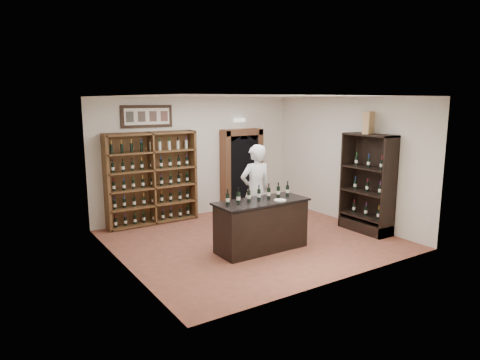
# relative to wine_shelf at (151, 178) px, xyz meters

# --- Properties ---
(floor) EXTENTS (5.50, 5.50, 0.00)m
(floor) POSITION_rel_wine_shelf_xyz_m (1.30, -2.33, -1.10)
(floor) COLOR #9B503E
(floor) RESTS_ON ground
(ceiling) EXTENTS (5.50, 5.50, 0.00)m
(ceiling) POSITION_rel_wine_shelf_xyz_m (1.30, -2.33, 1.90)
(ceiling) COLOR white
(ceiling) RESTS_ON wall_back
(wall_back) EXTENTS (5.50, 0.04, 3.00)m
(wall_back) POSITION_rel_wine_shelf_xyz_m (1.30, 0.17, 0.40)
(wall_back) COLOR beige
(wall_back) RESTS_ON ground
(wall_left) EXTENTS (0.04, 5.00, 3.00)m
(wall_left) POSITION_rel_wine_shelf_xyz_m (-1.45, -2.33, 0.40)
(wall_left) COLOR beige
(wall_left) RESTS_ON ground
(wall_right) EXTENTS (0.04, 5.00, 3.00)m
(wall_right) POSITION_rel_wine_shelf_xyz_m (4.05, -2.33, 0.40)
(wall_right) COLOR beige
(wall_right) RESTS_ON ground
(wine_shelf) EXTENTS (2.20, 0.38, 2.20)m
(wine_shelf) POSITION_rel_wine_shelf_xyz_m (0.00, 0.00, 0.00)
(wine_shelf) COLOR brown
(wine_shelf) RESTS_ON ground
(framed_picture) EXTENTS (1.25, 0.04, 0.52)m
(framed_picture) POSITION_rel_wine_shelf_xyz_m (0.00, 0.14, 1.45)
(framed_picture) COLOR black
(framed_picture) RESTS_ON wall_back
(arched_doorway) EXTENTS (1.17, 0.35, 2.17)m
(arched_doorway) POSITION_rel_wine_shelf_xyz_m (2.55, -0.00, 0.04)
(arched_doorway) COLOR black
(arched_doorway) RESTS_ON ground
(emergency_light) EXTENTS (0.30, 0.10, 0.10)m
(emergency_light) POSITION_rel_wine_shelf_xyz_m (2.55, 0.09, 1.30)
(emergency_light) COLOR white
(emergency_light) RESTS_ON wall_back
(tasting_counter) EXTENTS (1.88, 0.78, 1.00)m
(tasting_counter) POSITION_rel_wine_shelf_xyz_m (1.10, -2.93, -0.61)
(tasting_counter) COLOR black
(tasting_counter) RESTS_ON ground
(counter_bottle_0) EXTENTS (0.07, 0.07, 0.30)m
(counter_bottle_0) POSITION_rel_wine_shelf_xyz_m (0.38, -2.85, 0.01)
(counter_bottle_0) COLOR black
(counter_bottle_0) RESTS_ON tasting_counter
(counter_bottle_1) EXTENTS (0.07, 0.07, 0.30)m
(counter_bottle_1) POSITION_rel_wine_shelf_xyz_m (0.62, -2.85, 0.01)
(counter_bottle_1) COLOR black
(counter_bottle_1) RESTS_ON tasting_counter
(counter_bottle_2) EXTENTS (0.07, 0.07, 0.30)m
(counter_bottle_2) POSITION_rel_wine_shelf_xyz_m (0.86, -2.85, 0.01)
(counter_bottle_2) COLOR black
(counter_bottle_2) RESTS_ON tasting_counter
(counter_bottle_3) EXTENTS (0.07, 0.07, 0.30)m
(counter_bottle_3) POSITION_rel_wine_shelf_xyz_m (1.10, -2.85, 0.01)
(counter_bottle_3) COLOR black
(counter_bottle_3) RESTS_ON tasting_counter
(counter_bottle_4) EXTENTS (0.07, 0.07, 0.30)m
(counter_bottle_4) POSITION_rel_wine_shelf_xyz_m (1.34, -2.85, 0.01)
(counter_bottle_4) COLOR black
(counter_bottle_4) RESTS_ON tasting_counter
(counter_bottle_5) EXTENTS (0.07, 0.07, 0.30)m
(counter_bottle_5) POSITION_rel_wine_shelf_xyz_m (1.58, -2.85, 0.01)
(counter_bottle_5) COLOR black
(counter_bottle_5) RESTS_ON tasting_counter
(counter_bottle_6) EXTENTS (0.07, 0.07, 0.30)m
(counter_bottle_6) POSITION_rel_wine_shelf_xyz_m (1.82, -2.85, 0.01)
(counter_bottle_6) COLOR black
(counter_bottle_6) RESTS_ON tasting_counter
(side_cabinet) EXTENTS (0.48, 1.20, 2.20)m
(side_cabinet) POSITION_rel_wine_shelf_xyz_m (3.82, -3.23, -0.35)
(side_cabinet) COLOR black
(side_cabinet) RESTS_ON ground
(shopkeeper) EXTENTS (0.76, 0.52, 2.00)m
(shopkeeper) POSITION_rel_wine_shelf_xyz_m (1.54, -2.11, -0.10)
(shopkeeper) COLOR silver
(shopkeeper) RESTS_ON ground
(plate) EXTENTS (0.24, 0.24, 0.02)m
(plate) POSITION_rel_wine_shelf_xyz_m (1.39, -3.14, -0.09)
(plate) COLOR silver
(plate) RESTS_ON tasting_counter
(wine_crate) EXTENTS (0.37, 0.25, 0.48)m
(wine_crate) POSITION_rel_wine_shelf_xyz_m (3.78, -3.18, 1.34)
(wine_crate) COLOR tan
(wine_crate) RESTS_ON side_cabinet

